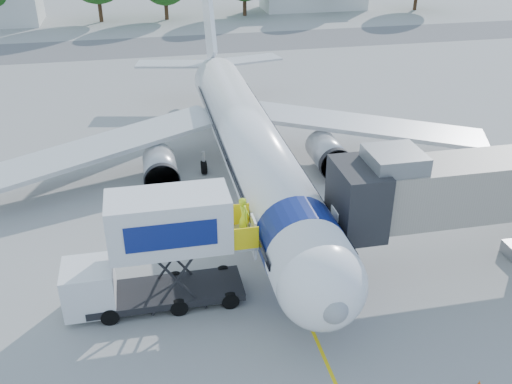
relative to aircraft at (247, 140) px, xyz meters
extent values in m
plane|color=gray|center=(0.00, -4.12, -2.95)|extent=(160.00, 160.00, 0.00)
cube|color=yellow|center=(0.00, -4.12, -2.94)|extent=(0.15, 70.00, 0.01)
cube|color=#59595B|center=(0.00, 37.88, -2.94)|extent=(120.00, 10.00, 0.01)
cylinder|color=white|center=(0.00, -1.12, 0.05)|extent=(3.70, 28.00, 3.70)
sphere|color=white|center=(0.00, -15.12, 0.05)|extent=(3.70, 3.70, 3.70)
sphere|color=gray|center=(0.00, -16.67, 0.05)|extent=(1.10, 1.10, 1.10)
cone|color=white|center=(0.00, 15.88, 0.05)|extent=(3.70, 6.00, 3.70)
cube|color=white|center=(0.00, 16.88, 4.25)|extent=(0.35, 7.26, 8.29)
cube|color=#BABCBF|center=(9.00, 2.38, -0.65)|extent=(16.17, 9.32, 1.42)
cube|color=#BABCBF|center=(-9.00, 2.38, -0.65)|extent=(16.17, 9.32, 1.42)
cylinder|color=#999BA0|center=(5.50, 0.38, -1.65)|extent=(2.10, 3.60, 2.10)
cylinder|color=#999BA0|center=(-5.50, 0.38, -1.65)|extent=(2.10, 3.60, 2.10)
cube|color=black|center=(0.00, -15.42, 0.50)|extent=(2.60, 1.39, 0.81)
cylinder|color=navy|center=(0.00, -12.12, 0.05)|extent=(3.73, 2.00, 3.73)
cylinder|color=silver|center=(0.00, -13.62, -2.20)|extent=(0.16, 0.16, 1.50)
cylinder|color=black|center=(0.00, -13.62, -2.63)|extent=(0.25, 0.64, 0.64)
cylinder|color=black|center=(2.60, 1.88, -2.50)|extent=(0.35, 0.90, 0.90)
cylinder|color=black|center=(-2.60, 1.88, -2.50)|extent=(0.35, 0.90, 0.90)
cube|color=#9E9587|center=(9.00, -11.12, 1.45)|extent=(13.60, 2.60, 2.80)
cube|color=black|center=(2.90, -11.12, 1.45)|extent=(2.00, 3.20, 3.20)
cube|color=slate|center=(4.50, -11.12, 3.25)|extent=(2.40, 2.40, 0.80)
cylinder|color=black|center=(11.60, -11.12, -2.60)|extent=(0.30, 0.70, 0.70)
cube|color=black|center=(-6.00, -11.12, -2.40)|extent=(7.00, 2.30, 0.35)
cube|color=silver|center=(-9.30, -11.12, -1.60)|extent=(2.20, 2.20, 2.10)
cube|color=black|center=(-9.30, -11.12, -1.15)|extent=(1.90, 2.10, 0.70)
cube|color=silver|center=(-5.60, -11.12, 1.30)|extent=(5.20, 2.40, 2.50)
cube|color=navy|center=(-5.60, -12.34, 1.30)|extent=(3.80, 0.04, 1.20)
cube|color=silver|center=(-2.45, -11.12, 0.10)|extent=(1.10, 2.20, 0.10)
cube|color=yellow|center=(-2.45, -12.17, 0.65)|extent=(1.10, 0.06, 1.10)
cube|color=yellow|center=(-2.45, -10.07, 0.65)|extent=(1.10, 0.06, 1.10)
cylinder|color=black|center=(-3.20, -12.17, -2.55)|extent=(0.80, 0.25, 0.80)
cylinder|color=black|center=(-3.20, -10.07, -2.55)|extent=(0.80, 0.25, 0.80)
cylinder|color=black|center=(-8.50, -12.17, -2.55)|extent=(0.80, 0.25, 0.80)
cylinder|color=black|center=(-8.50, -10.07, -2.55)|extent=(0.80, 0.25, 0.80)
imported|color=#C8EB18|center=(-2.34, -11.12, 1.11)|extent=(0.59, 0.78, 1.91)
cylinder|color=#382314|center=(-10.72, 54.17, -0.91)|extent=(0.56, 0.56, 4.07)
cylinder|color=#382314|center=(-1.41, 53.90, -1.31)|extent=(0.56, 0.56, 3.27)
cylinder|color=#382314|center=(10.29, 54.46, -1.22)|extent=(0.56, 0.56, 3.45)
cylinder|color=#382314|center=(23.23, 55.34, -1.27)|extent=(0.56, 0.56, 3.36)
camera|label=1|loc=(-6.27, -32.36, 13.85)|focal=40.00mm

